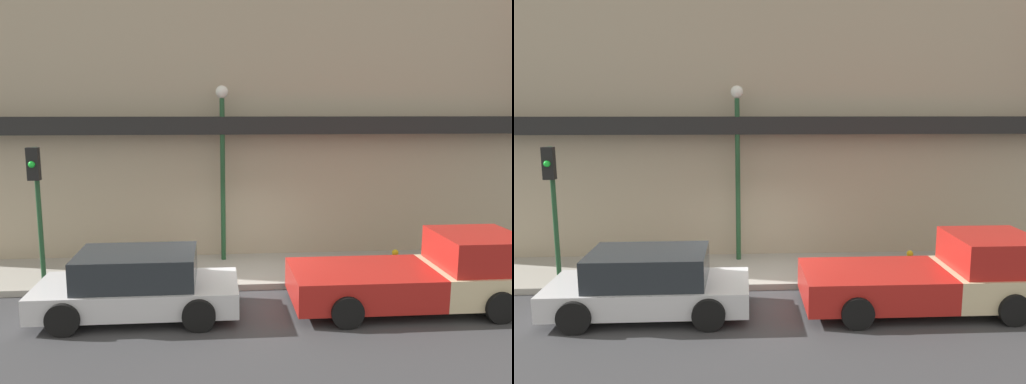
# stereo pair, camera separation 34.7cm
# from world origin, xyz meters

# --- Properties ---
(ground_plane) EXTENTS (80.00, 80.00, 0.00)m
(ground_plane) POSITION_xyz_m (0.00, 0.00, 0.00)
(ground_plane) COLOR #38383A
(sidewalk) EXTENTS (36.00, 2.74, 0.16)m
(sidewalk) POSITION_xyz_m (0.00, 1.37, 0.08)
(sidewalk) COLOR #9E998E
(sidewalk) RESTS_ON ground
(building) EXTENTS (19.80, 3.80, 11.15)m
(building) POSITION_xyz_m (0.02, 4.21, 4.54)
(building) COLOR tan
(building) RESTS_ON ground
(pickup_truck) EXTENTS (5.44, 2.27, 1.72)m
(pickup_truck) POSITION_xyz_m (3.96, -1.33, 0.76)
(pickup_truck) COLOR beige
(pickup_truck) RESTS_ON ground
(parked_car) EXTENTS (4.43, 2.08, 1.46)m
(parked_car) POSITION_xyz_m (-2.60, -1.33, 0.72)
(parked_car) COLOR silver
(parked_car) RESTS_ON ground
(fire_hydrant) EXTENTS (0.18, 0.18, 0.67)m
(fire_hydrant) POSITION_xyz_m (3.96, 0.56, 0.49)
(fire_hydrant) COLOR yellow
(fire_hydrant) RESTS_ON sidewalk
(street_lamp) EXTENTS (0.36, 0.36, 5.06)m
(street_lamp) POSITION_xyz_m (-0.65, 2.22, 3.37)
(street_lamp) COLOR #1E4728
(street_lamp) RESTS_ON sidewalk
(traffic_light) EXTENTS (0.28, 0.42, 3.49)m
(traffic_light) POSITION_xyz_m (-5.26, 0.43, 2.57)
(traffic_light) COLOR #1E4728
(traffic_light) RESTS_ON sidewalk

